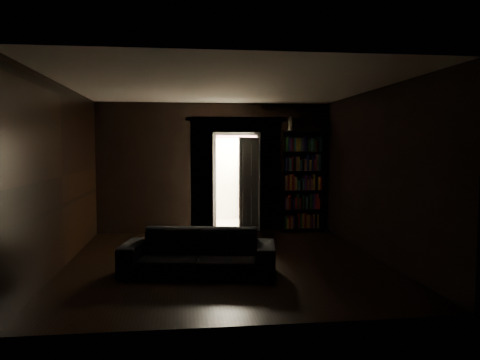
# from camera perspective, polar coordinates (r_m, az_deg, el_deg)

# --- Properties ---
(ground) EXTENTS (5.50, 5.50, 0.00)m
(ground) POSITION_cam_1_polar(r_m,az_deg,el_deg) (7.67, -1.80, -9.89)
(ground) COLOR black
(ground) RESTS_ON ground
(room_walls) EXTENTS (5.02, 5.61, 2.84)m
(room_walls) POSITION_cam_1_polar(r_m,az_deg,el_deg) (8.51, -2.55, 2.94)
(room_walls) COLOR black
(room_walls) RESTS_ON ground
(kitchen_alcove) EXTENTS (2.20, 1.80, 2.60)m
(kitchen_alcove) POSITION_cam_1_polar(r_m,az_deg,el_deg) (11.36, -1.08, 0.82)
(kitchen_alcove) COLOR #BFB5A6
(kitchen_alcove) RESTS_ON ground
(sofa) EXTENTS (2.32, 1.29, 0.85)m
(sofa) POSITION_cam_1_polar(r_m,az_deg,el_deg) (6.86, -5.07, -7.93)
(sofa) COLOR black
(sofa) RESTS_ON ground
(bookshelf) EXTENTS (0.95, 0.55, 2.20)m
(bookshelf) POSITION_cam_1_polar(r_m,az_deg,el_deg) (10.32, 7.49, -0.14)
(bookshelf) COLOR black
(bookshelf) RESTS_ON ground
(refrigerator) EXTENTS (0.82, 0.77, 1.65)m
(refrigerator) POSITION_cam_1_polar(r_m,az_deg,el_deg) (11.62, 1.79, -1.01)
(refrigerator) COLOR silver
(refrigerator) RESTS_ON ground
(door) EXTENTS (0.53, 0.73, 2.05)m
(door) POSITION_cam_1_polar(r_m,az_deg,el_deg) (9.93, 1.12, -0.71)
(door) COLOR silver
(door) RESTS_ON ground
(figurine) EXTENTS (0.13, 0.13, 0.31)m
(figurine) POSITION_cam_1_polar(r_m,az_deg,el_deg) (10.30, 6.12, 6.84)
(figurine) COLOR white
(figurine) RESTS_ON bookshelf
(bottles) EXTENTS (0.66, 0.15, 0.27)m
(bottles) POSITION_cam_1_polar(r_m,az_deg,el_deg) (11.49, 1.99, 3.72)
(bottles) COLOR black
(bottles) RESTS_ON refrigerator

